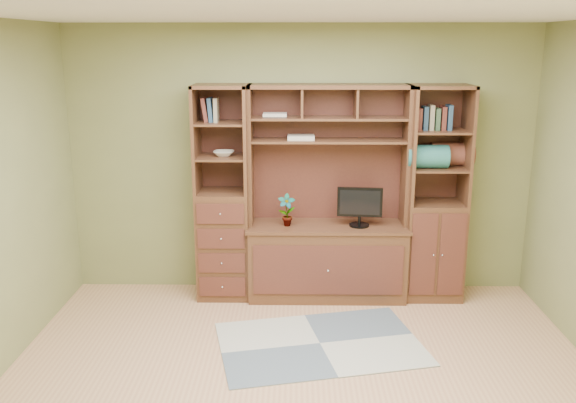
{
  "coord_description": "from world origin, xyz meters",
  "views": [
    {
      "loc": [
        -0.05,
        -3.85,
        2.42
      ],
      "look_at": [
        -0.11,
        1.2,
        1.1
      ],
      "focal_mm": 38.0,
      "sensor_mm": 36.0,
      "label": 1
    }
  ],
  "objects_px": {
    "left_tower": "(223,194)",
    "right_tower": "(436,194)",
    "monitor": "(360,200)",
    "center_hutch": "(328,195)"
  },
  "relations": [
    {
      "from": "center_hutch",
      "to": "monitor",
      "type": "relative_size",
      "value": 3.95
    },
    {
      "from": "left_tower",
      "to": "monitor",
      "type": "xyz_separation_m",
      "value": [
        1.3,
        -0.07,
        -0.04
      ]
    },
    {
      "from": "left_tower",
      "to": "monitor",
      "type": "bearing_deg",
      "value": -3.3
    },
    {
      "from": "left_tower",
      "to": "right_tower",
      "type": "relative_size",
      "value": 1.0
    },
    {
      "from": "right_tower",
      "to": "left_tower",
      "type": "bearing_deg",
      "value": 180.0
    },
    {
      "from": "left_tower",
      "to": "monitor",
      "type": "distance_m",
      "value": 1.3
    },
    {
      "from": "center_hutch",
      "to": "right_tower",
      "type": "distance_m",
      "value": 1.03
    },
    {
      "from": "left_tower",
      "to": "right_tower",
      "type": "distance_m",
      "value": 2.02
    },
    {
      "from": "left_tower",
      "to": "monitor",
      "type": "relative_size",
      "value": 3.95
    },
    {
      "from": "right_tower",
      "to": "monitor",
      "type": "height_order",
      "value": "right_tower"
    }
  ]
}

